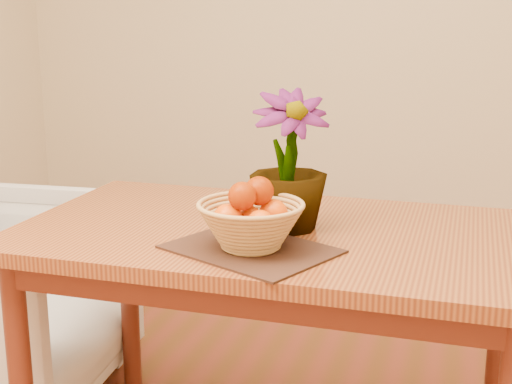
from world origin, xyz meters
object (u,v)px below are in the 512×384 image
(table, at_px, (275,259))
(wicker_basket, at_px, (251,227))
(potted_plant, at_px, (289,161))
(armchair, at_px, (0,293))

(table, relative_size, wicker_basket, 5.25)
(table, bearing_deg, wicker_basket, -91.83)
(wicker_basket, height_order, potted_plant, potted_plant)
(wicker_basket, bearing_deg, potted_plant, 78.67)
(table, xyz_separation_m, wicker_basket, (-0.01, -0.20, 0.15))
(wicker_basket, relative_size, armchair, 0.34)
(wicker_basket, distance_m, armchair, 1.15)
(table, distance_m, potted_plant, 0.28)
(potted_plant, xyz_separation_m, armchair, (-1.05, 0.13, -0.55))
(armchair, bearing_deg, wicker_basket, -112.70)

